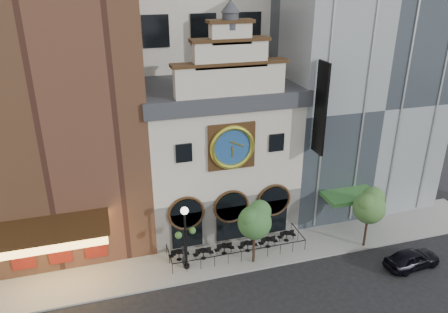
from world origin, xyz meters
name	(u,v)px	position (x,y,z in m)	size (l,w,h in m)	color
ground	(247,273)	(0.00, 0.00, 0.00)	(120.00, 120.00, 0.00)	black
sidewalk	(236,252)	(0.00, 2.50, 0.07)	(44.00, 5.00, 0.15)	gray
clock_building	(217,150)	(0.00, 7.82, 6.69)	(12.60, 8.78, 18.65)	#605E5B
theater_building	(42,86)	(-13.00, 9.96, 12.60)	(14.00, 15.60, 25.00)	brown
retail_building	(346,92)	(12.99, 9.99, 10.14)	(14.00, 14.40, 20.00)	gray
cafe_railing	(236,247)	(0.00, 2.50, 0.60)	(10.60, 2.60, 0.90)	black
bistro_0	(179,255)	(-4.52, 2.76, 0.61)	(1.58, 0.68, 0.90)	black
bistro_1	(203,253)	(-2.69, 2.39, 0.61)	(1.58, 0.68, 0.90)	black
bistro_2	(224,249)	(-0.98, 2.52, 0.61)	(1.58, 0.68, 0.90)	black
bistro_3	(248,246)	(0.90, 2.36, 0.61)	(1.58, 0.68, 0.90)	black
bistro_4	(268,242)	(2.64, 2.41, 0.61)	(1.58, 0.68, 0.90)	black
bistro_5	(287,236)	(4.42, 2.79, 0.61)	(1.58, 0.68, 0.90)	black
car_right	(412,258)	(12.08, -2.84, 0.74)	(1.75, 4.34, 1.48)	black
pedestrian	(185,256)	(-4.26, 1.85, 1.06)	(0.66, 0.43, 1.82)	black
lamppost	(185,231)	(-4.16, 1.64, 3.35)	(1.61, 0.84, 5.17)	black
tree_left	(255,220)	(0.91, 0.97, 3.82)	(2.60, 2.50, 5.01)	#382619
tree_right	(370,205)	(10.16, 0.43, 3.82)	(2.60, 2.51, 5.01)	#382619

